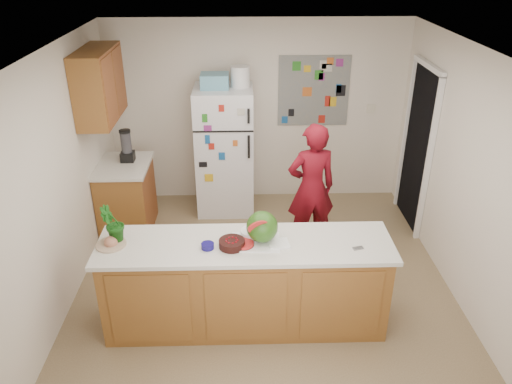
{
  "coord_description": "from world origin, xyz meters",
  "views": [
    {
      "loc": [
        -0.21,
        -4.3,
        3.37
      ],
      "look_at": [
        -0.08,
        0.2,
        1.08
      ],
      "focal_mm": 35.0,
      "sensor_mm": 36.0,
      "label": 1
    }
  ],
  "objects_px": {
    "refrigerator": "(225,151)",
    "cherry_bowl": "(232,244)",
    "watermelon": "(262,227)",
    "person": "(311,188)"
  },
  "relations": [
    {
      "from": "refrigerator",
      "to": "cherry_bowl",
      "type": "height_order",
      "value": "refrigerator"
    },
    {
      "from": "refrigerator",
      "to": "cherry_bowl",
      "type": "relative_size",
      "value": 7.32
    },
    {
      "from": "watermelon",
      "to": "person",
      "type": "bearing_deg",
      "value": 64.83
    },
    {
      "from": "person",
      "to": "cherry_bowl",
      "type": "relative_size",
      "value": 6.78
    },
    {
      "from": "cherry_bowl",
      "to": "person",
      "type": "bearing_deg",
      "value": 57.65
    },
    {
      "from": "watermelon",
      "to": "refrigerator",
      "type": "bearing_deg",
      "value": 99.71
    },
    {
      "from": "refrigerator",
      "to": "watermelon",
      "type": "relative_size",
      "value": 5.97
    },
    {
      "from": "person",
      "to": "watermelon",
      "type": "bearing_deg",
      "value": 54.3
    },
    {
      "from": "watermelon",
      "to": "cherry_bowl",
      "type": "distance_m",
      "value": 0.31
    },
    {
      "from": "refrigerator",
      "to": "person",
      "type": "relative_size",
      "value": 1.08
    }
  ]
}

